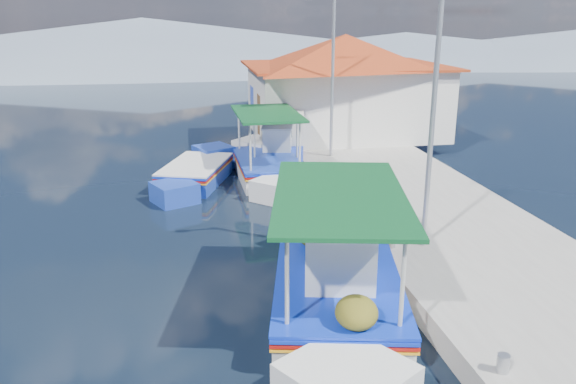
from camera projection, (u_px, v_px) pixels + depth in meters
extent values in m
plane|color=black|center=(240.00, 323.00, 11.20)|extent=(160.00, 160.00, 0.00)
cube|color=#A09D96|center=(411.00, 200.00, 17.75)|extent=(5.00, 44.00, 0.50)
cylinder|color=#A5A8AD|center=(503.00, 363.00, 8.83)|extent=(0.20, 0.20, 0.30)
cylinder|color=#A5A8AD|center=(391.00, 241.00, 13.52)|extent=(0.20, 0.20, 0.30)
cylinder|color=#A5A8AD|center=(330.00, 174.00, 19.15)|extent=(0.20, 0.20, 0.30)
cylinder|color=#A5A8AD|center=(296.00, 137.00, 24.78)|extent=(0.20, 0.20, 0.30)
cube|color=silver|center=(337.00, 299.00, 11.66)|extent=(3.30, 5.07, 1.02)
cube|color=silver|center=(281.00, 240.00, 14.35)|extent=(2.36, 2.36, 1.13)
cube|color=silver|center=(423.00, 384.00, 9.01)|extent=(2.30, 2.30, 0.97)
cube|color=#0E2EBD|center=(337.00, 278.00, 11.51)|extent=(3.40, 5.22, 0.06)
cube|color=#A8130E|center=(337.00, 282.00, 11.54)|extent=(3.40, 5.22, 0.05)
cube|color=#F4A61B|center=(337.00, 285.00, 11.56)|extent=(3.40, 5.22, 0.04)
cube|color=#0E2EBD|center=(338.00, 275.00, 11.49)|extent=(3.41, 5.18, 0.05)
cube|color=brown|center=(337.00, 276.00, 11.50)|extent=(3.09, 4.94, 0.05)
cube|color=silver|center=(346.00, 255.00, 11.04)|extent=(1.57, 1.64, 1.19)
cube|color=silver|center=(347.00, 225.00, 10.85)|extent=(1.71, 1.77, 0.06)
cylinder|color=beige|center=(260.00, 211.00, 12.63)|extent=(0.08, 0.08, 1.73)
cylinder|color=beige|center=(337.00, 201.00, 13.32)|extent=(0.08, 0.08, 1.73)
cylinder|color=beige|center=(342.00, 287.00, 9.16)|extent=(0.08, 0.08, 1.73)
cylinder|color=beige|center=(440.00, 268.00, 9.85)|extent=(0.08, 0.08, 1.73)
cube|color=#0E4721|center=(340.00, 195.00, 10.98)|extent=(3.41, 5.10, 0.08)
ellipsoid|color=#4C5015|center=(289.00, 239.00, 12.59)|extent=(0.82, 0.90, 0.61)
ellipsoid|color=#4C5015|center=(310.00, 228.00, 13.35)|extent=(0.69, 0.76, 0.52)
ellipsoid|color=#4C5015|center=(401.00, 306.00, 9.78)|extent=(0.73, 0.81, 0.55)
sphere|color=#D46206|center=(370.00, 221.00, 12.22)|extent=(0.43, 0.43, 0.43)
cube|color=silver|center=(268.00, 172.00, 20.86)|extent=(2.16, 3.91, 0.99)
cube|color=silver|center=(260.00, 152.00, 23.27)|extent=(2.12, 2.12, 1.09)
cube|color=silver|center=(277.00, 193.00, 18.48)|extent=(2.06, 2.06, 0.94)
cube|color=#0E2EBD|center=(268.00, 160.00, 20.72)|extent=(2.22, 4.03, 0.06)
cube|color=#A8130E|center=(268.00, 162.00, 20.74)|extent=(2.22, 4.03, 0.05)
cube|color=#F4A61B|center=(268.00, 164.00, 20.77)|extent=(2.22, 4.03, 0.04)
cube|color=#1B3AA2|center=(268.00, 158.00, 20.70)|extent=(2.24, 3.99, 0.05)
cube|color=brown|center=(268.00, 159.00, 20.71)|extent=(1.99, 3.83, 0.05)
cylinder|color=beige|center=(241.00, 128.00, 21.86)|extent=(0.07, 0.07, 1.67)
cylinder|color=beige|center=(284.00, 127.00, 22.11)|extent=(0.07, 0.07, 1.67)
cylinder|color=beige|center=(248.00, 148.00, 18.80)|extent=(0.07, 0.07, 1.67)
cylinder|color=beige|center=(298.00, 146.00, 19.05)|extent=(0.07, 0.07, 1.67)
cube|color=#0E4721|center=(267.00, 113.00, 20.20)|extent=(2.26, 3.92, 0.07)
cube|color=#1B3AA2|center=(196.00, 177.00, 20.27)|extent=(2.78, 3.74, 0.93)
cube|color=#1B3AA2|center=(175.00, 161.00, 22.08)|extent=(1.69, 1.69, 1.03)
cube|color=#1B3AA2|center=(220.00, 194.00, 18.47)|extent=(1.65, 1.65, 0.88)
cube|color=#0E2EBD|center=(195.00, 166.00, 20.13)|extent=(2.86, 3.85, 0.06)
cube|color=#A8130E|center=(196.00, 168.00, 20.16)|extent=(2.86, 3.85, 0.05)
cube|color=#F4A61B|center=(196.00, 170.00, 20.18)|extent=(2.86, 3.85, 0.04)
cube|color=silver|center=(195.00, 164.00, 20.11)|extent=(2.87, 3.83, 0.05)
cube|color=brown|center=(195.00, 165.00, 20.12)|extent=(2.62, 3.63, 0.05)
cube|color=silver|center=(278.00, 162.00, 22.37)|extent=(2.62, 3.99, 0.87)
cube|color=silver|center=(257.00, 146.00, 24.51)|extent=(1.91, 1.91, 0.96)
cube|color=silver|center=(301.00, 178.00, 20.27)|extent=(1.86, 1.86, 0.82)
cube|color=#0E2EBD|center=(278.00, 152.00, 22.25)|extent=(2.70, 4.11, 0.05)
cube|color=#A8130E|center=(278.00, 154.00, 22.27)|extent=(2.70, 4.11, 0.05)
cube|color=#F4A61B|center=(278.00, 156.00, 22.29)|extent=(2.70, 4.11, 0.04)
cube|color=#0E2EBD|center=(278.00, 151.00, 22.23)|extent=(2.71, 4.08, 0.05)
cube|color=brown|center=(278.00, 151.00, 22.24)|extent=(2.45, 3.89, 0.05)
cube|color=silver|center=(280.00, 140.00, 21.85)|extent=(1.27, 1.37, 1.00)
cube|color=silver|center=(280.00, 127.00, 21.69)|extent=(1.38, 1.48, 0.05)
cylinder|color=beige|center=(246.00, 127.00, 23.12)|extent=(0.06, 0.06, 1.46)
cylinder|color=beige|center=(282.00, 124.00, 23.66)|extent=(0.06, 0.06, 1.46)
cylinder|color=beige|center=(273.00, 143.00, 20.38)|extent=(0.06, 0.06, 1.46)
cylinder|color=beige|center=(312.00, 139.00, 20.92)|extent=(0.06, 0.06, 1.46)
cube|color=silver|center=(277.00, 114.00, 21.80)|extent=(2.71, 4.01, 0.06)
cube|color=silver|center=(344.00, 101.00, 25.71)|extent=(8.00, 6.00, 3.00)
cube|color=#A13516|center=(345.00, 66.00, 25.24)|extent=(8.64, 6.48, 0.10)
pyramid|color=#A13516|center=(346.00, 50.00, 25.05)|extent=(10.49, 10.49, 1.40)
cube|color=brown|center=(259.00, 118.00, 24.26)|extent=(0.06, 1.00, 2.00)
cube|color=#0E2EBD|center=(252.00, 96.00, 26.42)|extent=(0.06, 1.20, 0.90)
cylinder|color=#A5A8AD|center=(432.00, 121.00, 12.79)|extent=(0.12, 0.12, 6.00)
cylinder|color=#A5A8AD|center=(332.00, 77.00, 21.24)|extent=(0.12, 0.12, 6.00)
cone|color=slate|center=(144.00, 44.00, 62.18)|extent=(96.00, 96.00, 5.50)
cone|color=slate|center=(405.00, 49.00, 67.46)|extent=(76.80, 76.80, 3.80)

